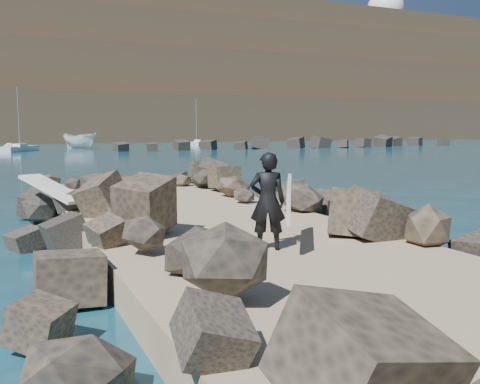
{
  "coord_description": "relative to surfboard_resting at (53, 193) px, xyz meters",
  "views": [
    {
      "loc": [
        -4.57,
        -11.1,
        2.83
      ],
      "look_at": [
        0.0,
        -1.0,
        1.5
      ],
      "focal_mm": 40.0,
      "sensor_mm": 36.0,
      "label": 1
    }
  ],
  "objects": [
    {
      "name": "riprap_right",
      "position": [
        6.13,
        -5.97,
        -0.54
      ],
      "size": [
        2.6,
        22.0,
        1.0
      ],
      "primitive_type": "cube",
      "color": "black",
      "rests_on": "ground"
    },
    {
      "name": "radome",
      "position": [
        130.17,
        146.01,
        42.97
      ],
      "size": [
        13.05,
        13.05,
        20.67
      ],
      "color": "white",
      "rests_on": "headland"
    },
    {
      "name": "sailboat_d",
      "position": [
        28.26,
        66.98,
        -0.7
      ],
      "size": [
        4.04,
        6.24,
        7.66
      ],
      "color": "silver",
      "rests_on": "ground"
    },
    {
      "name": "breakwater_secondary",
      "position": [
        38.23,
        50.53,
        -0.44
      ],
      "size": [
        52.0,
        4.0,
        1.2
      ],
      "primitive_type": "cube",
      "color": "black",
      "rests_on": "ground"
    },
    {
      "name": "jetty",
      "position": [
        3.23,
        -6.47,
        -0.74
      ],
      "size": [
        6.0,
        26.0,
        0.6
      ],
      "primitive_type": "cube",
      "color": "#8C7759",
      "rests_on": "ground"
    },
    {
      "name": "sailboat_f",
      "position": [
        36.08,
        90.09,
        -0.7
      ],
      "size": [
        3.9,
        5.88,
        7.29
      ],
      "color": "silver",
      "rests_on": "ground"
    },
    {
      "name": "boat_imported",
      "position": [
        9.09,
        61.32,
        0.05
      ],
      "size": [
        5.21,
        5.78,
        2.2
      ],
      "primitive_type": "imported",
      "rotation": [
        0.0,
        0.0,
        0.67
      ],
      "color": "white",
      "rests_on": "ground"
    },
    {
      "name": "sailboat_b",
      "position": [
        1.1,
        54.49,
        -0.7
      ],
      "size": [
        4.64,
        6.25,
        7.88
      ],
      "color": "silver",
      "rests_on": "ground"
    },
    {
      "name": "ground",
      "position": [
        3.23,
        -4.47,
        -1.04
      ],
      "size": [
        800.0,
        800.0,
        0.0
      ],
      "primitive_type": "plane",
      "color": "#0F384C",
      "rests_on": "ground"
    },
    {
      "name": "headland",
      "position": [
        13.23,
        155.53,
        14.96
      ],
      "size": [
        360.0,
        140.0,
        32.0
      ],
      "primitive_type": "cube",
      "color": "#2D4919",
      "rests_on": "ground"
    },
    {
      "name": "surfboard_resting",
      "position": [
        0.0,
        0.0,
        0.0
      ],
      "size": [
        1.71,
        2.67,
        0.09
      ],
      "primitive_type": "cube",
      "rotation": [
        0.0,
        0.0,
        0.44
      ],
      "color": "white",
      "rests_on": "riprap_left"
    },
    {
      "name": "riprap_left",
      "position": [
        0.33,
        -5.97,
        -0.54
      ],
      "size": [
        2.6,
        22.0,
        1.0
      ],
      "primitive_type": "cube",
      "color": "black",
      "rests_on": "ground"
    },
    {
      "name": "surfer_with_board",
      "position": [
        3.17,
        -6.97,
        0.46
      ],
      "size": [
        1.43,
        1.96,
        1.8
      ],
      "color": "black",
      "rests_on": "jetty"
    },
    {
      "name": "headland_buildings",
      "position": [
        20.05,
        147.72,
        32.92
      ],
      "size": [
        137.5,
        30.5,
        5.0
      ],
      "color": "white",
      "rests_on": "headland"
    }
  ]
}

